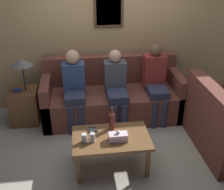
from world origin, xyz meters
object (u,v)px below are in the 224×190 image
coffee_table (111,141)px  wine_bottle (112,121)px  person_left (74,86)px  person_right (156,80)px  couch_main (112,97)px  drinking_glass (84,138)px  person_middle (116,85)px

coffee_table → wine_bottle: 0.26m
person_left → person_right: person_right is taller
couch_main → coffee_table: size_ratio=2.34×
drinking_glass → person_middle: person_middle is taller
coffee_table → person_right: 1.45m
coffee_table → drinking_glass: size_ratio=8.60×
coffee_table → drinking_glass: (-0.34, -0.06, 0.12)m
drinking_glass → wine_bottle: bearing=33.0°
person_right → drinking_glass: bearing=-135.3°
coffee_table → wine_bottle: (0.03, 0.18, 0.18)m
person_middle → person_left: bearing=178.3°
coffee_table → drinking_glass: drinking_glass is taller
coffee_table → person_left: 1.21m
person_middle → coffee_table: bearing=-101.4°
drinking_glass → person_right: person_right is taller
person_left → wine_bottle: bearing=-63.1°
wine_bottle → person_middle: 0.92m
person_left → person_middle: size_ratio=1.02×
couch_main → wine_bottle: 1.14m
coffee_table → person_left: (-0.43, 1.10, 0.28)m
wine_bottle → person_right: 1.27m
couch_main → person_middle: bearing=-80.3°
person_left → person_right: (1.30, 0.04, -0.00)m
coffee_table → person_left: person_left is taller
person_middle → person_right: bearing=4.9°
person_left → drinking_glass: bearing=-85.2°
person_left → person_right: 1.30m
coffee_table → person_right: person_right is taller
coffee_table → wine_bottle: wine_bottle is taller
couch_main → person_right: (0.69, -0.15, 0.34)m
drinking_glass → person_middle: size_ratio=0.10×
coffee_table → person_middle: bearing=78.6°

